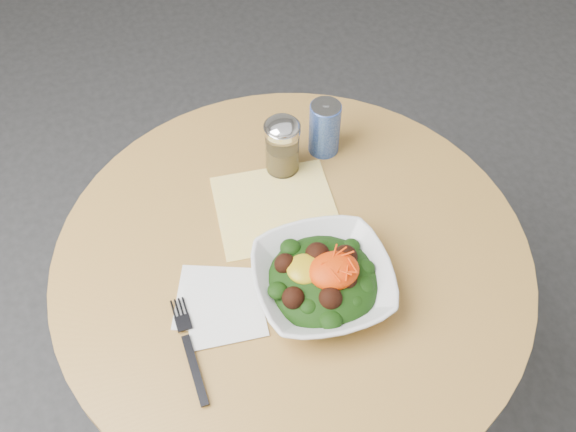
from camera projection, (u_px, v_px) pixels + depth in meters
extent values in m
plane|color=#2B2C2E|center=(291.00, 405.00, 1.80)|extent=(6.00, 6.00, 0.00)
cylinder|color=black|center=(291.00, 403.00, 1.78)|extent=(0.52, 0.52, 0.03)
cylinder|color=black|center=(291.00, 348.00, 1.52)|extent=(0.10, 0.10, 0.71)
cylinder|color=#C49647|center=(292.00, 259.00, 1.22)|extent=(0.90, 0.90, 0.04)
cube|color=yellow|center=(276.00, 208.00, 1.27)|extent=(0.25, 0.24, 0.00)
cube|color=white|center=(214.00, 298.00, 1.14)|extent=(0.17, 0.17, 0.00)
cube|color=white|center=(224.00, 310.00, 1.13)|extent=(0.15, 0.15, 0.00)
imported|color=silver|center=(323.00, 281.00, 1.13)|extent=(0.26, 0.26, 0.06)
ellipsoid|color=black|center=(323.00, 282.00, 1.13)|extent=(0.20, 0.20, 0.07)
ellipsoid|color=#BB9B12|center=(305.00, 269.00, 1.11)|extent=(0.06, 0.06, 0.02)
ellipsoid|color=#F74B05|center=(334.00, 270.00, 1.10)|extent=(0.09, 0.08, 0.04)
cube|color=black|center=(195.00, 370.00, 1.05)|extent=(0.02, 0.13, 0.00)
cube|color=black|center=(181.00, 316.00, 1.12)|extent=(0.03, 0.07, 0.00)
cylinder|color=silver|center=(282.00, 149.00, 1.29)|extent=(0.07, 0.07, 0.10)
cylinder|color=#9C7E49|center=(282.00, 157.00, 1.31)|extent=(0.06, 0.06, 0.06)
cylinder|color=silver|center=(282.00, 129.00, 1.25)|extent=(0.07, 0.07, 0.01)
ellipsoid|color=silver|center=(282.00, 126.00, 1.24)|extent=(0.07, 0.07, 0.03)
cylinder|color=navy|center=(325.00, 128.00, 1.32)|extent=(0.06, 0.06, 0.12)
cylinder|color=silver|center=(326.00, 106.00, 1.28)|extent=(0.06, 0.06, 0.00)
cube|color=silver|center=(326.00, 102.00, 1.28)|extent=(0.02, 0.02, 0.00)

